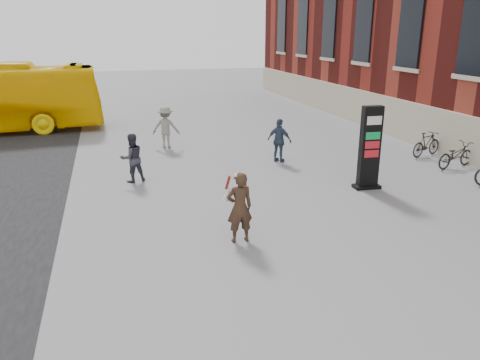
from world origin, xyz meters
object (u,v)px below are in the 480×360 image
object	(u,v)px
woman	(239,206)
pedestrian_c	(279,141)
pedestrian_b	(166,127)
bike_7	(427,144)
bike_6	(456,155)
info_pylon	(370,148)
pedestrian_a	(132,158)

from	to	relation	value
woman	pedestrian_c	xyz separation A→B (m)	(3.38, 6.43, -0.05)
pedestrian_b	bike_7	world-z (taller)	pedestrian_b
pedestrian_b	bike_6	xyz separation A→B (m)	(9.88, -5.93, -0.42)
info_pylon	bike_6	bearing A→B (deg)	19.87
woman	pedestrian_b	world-z (taller)	pedestrian_b
pedestrian_a	pedestrian_c	xyz separation A→B (m)	(5.56, 1.01, 0.02)
pedestrian_b	bike_6	world-z (taller)	pedestrian_b
info_pylon	pedestrian_b	world-z (taller)	info_pylon
info_pylon	bike_6	world-z (taller)	info_pylon
pedestrian_b	pedestrian_c	world-z (taller)	pedestrian_b
info_pylon	woman	distance (m)	5.71
pedestrian_c	bike_7	world-z (taller)	pedestrian_c
pedestrian_a	bike_7	distance (m)	11.55
pedestrian_c	bike_7	distance (m)	6.05
pedestrian_a	bike_7	size ratio (longest dim) A/B	0.99
woman	bike_6	bearing A→B (deg)	-159.33
pedestrian_c	info_pylon	bearing A→B (deg)	160.08
pedestrian_b	pedestrian_c	distance (m)	5.20
bike_6	bike_7	size ratio (longest dim) A/B	1.09
pedestrian_c	bike_6	distance (m)	6.49
pedestrian_a	bike_6	bearing A→B (deg)	156.10
pedestrian_a	woman	bearing A→B (deg)	95.32
pedestrian_a	pedestrian_b	xyz separation A→B (m)	(1.67, 4.45, 0.08)
pedestrian_a	bike_6	world-z (taller)	pedestrian_a
woman	pedestrian_b	size ratio (longest dim) A/B	0.97
pedestrian_a	pedestrian_c	size ratio (longest dim) A/B	0.98
info_pylon	bike_6	distance (m)	4.61
bike_6	pedestrian_c	bearing A→B (deg)	54.28
pedestrian_a	pedestrian_c	world-z (taller)	pedestrian_c
pedestrian_a	pedestrian_b	distance (m)	4.75
info_pylon	bike_7	bearing A→B (deg)	37.87
info_pylon	bike_7	distance (m)	5.31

